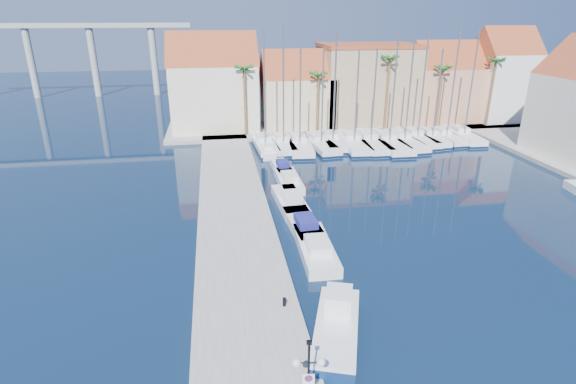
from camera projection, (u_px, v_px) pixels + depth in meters
name	position (u px, v px, depth m)	size (l,w,h in m)	color
ground	(415.00, 327.00, 24.55)	(260.00, 260.00, 0.00)	black
quay_west	(236.00, 228.00, 35.49)	(6.00, 77.00, 0.50)	gray
shore_north	(346.00, 123.00, 70.02)	(54.00, 16.00, 0.50)	gray
lamp_post	(309.00, 368.00, 17.57)	(1.31, 0.47, 3.88)	black
bollard	(284.00, 302.00, 25.47)	(0.20, 0.20, 0.50)	black
fishing_boat	(337.00, 328.00, 23.36)	(4.13, 6.79, 2.25)	navy
motorboat_west_0	(316.00, 248.00, 31.83)	(2.43, 7.10, 1.40)	white
motorboat_west_1	(304.00, 225.00, 35.38)	(2.48, 6.57, 1.40)	white
motorboat_west_2	(290.00, 201.00, 39.98)	(2.54, 6.94, 1.40)	white
motorboat_west_3	(289.00, 180.00, 44.96)	(2.18, 6.60, 1.40)	white
motorboat_west_4	(282.00, 167.00, 48.71)	(1.93, 5.23, 1.40)	white
motorboat_west_5	(269.00, 151.00, 54.56)	(2.09, 5.19, 1.40)	white
sailboat_0	(265.00, 144.00, 57.14)	(2.95, 9.63, 14.33)	white
sailboat_1	(283.00, 143.00, 57.31)	(2.47, 8.91, 14.88)	white
sailboat_2	(299.00, 145.00, 57.07)	(3.60, 10.62, 12.29)	white
sailboat_3	(320.00, 143.00, 57.62)	(3.43, 10.16, 12.48)	white
sailboat_4	(332.00, 141.00, 58.56)	(2.96, 9.17, 14.36)	white
sailboat_5	(353.00, 142.00, 58.20)	(3.69, 11.11, 12.00)	white
sailboat_6	(369.00, 141.00, 58.60)	(3.07, 11.51, 12.21)	white
sailboat_7	(388.00, 142.00, 58.37)	(3.47, 11.93, 13.86)	white
sailboat_8	(403.00, 140.00, 59.02)	(3.23, 10.64, 14.16)	white
sailboat_9	(415.00, 137.00, 60.29)	(3.27, 9.89, 14.26)	white
sailboat_10	(431.00, 137.00, 60.28)	(2.71, 8.56, 12.02)	white
sailboat_11	(445.00, 136.00, 60.74)	(2.67, 8.27, 14.42)	white
sailboat_12	(462.00, 135.00, 61.43)	(3.15, 9.72, 14.22)	white
building_0	(214.00, 86.00, 63.77)	(12.30, 9.00, 13.50)	beige
building_1	(297.00, 93.00, 66.04)	(10.30, 8.00, 11.00)	beige
building_2	(367.00, 83.00, 68.26)	(14.20, 10.20, 11.50)	#9F8762
building_3	(443.00, 85.00, 69.30)	(10.30, 8.00, 12.00)	tan
building_4	(502.00, 77.00, 69.34)	(8.30, 8.00, 14.00)	silver
palm_0	(244.00, 71.00, 58.85)	(2.60, 2.60, 10.15)	brown
palm_1	(318.00, 77.00, 60.71)	(2.60, 2.60, 9.15)	brown
palm_2	(390.00, 61.00, 61.52)	(2.60, 2.60, 11.15)	brown
palm_3	(443.00, 71.00, 63.25)	(2.60, 2.60, 9.65)	brown
palm_4	(496.00, 63.00, 64.11)	(2.60, 2.60, 10.65)	brown
viaduct	(65.00, 45.00, 90.13)	(48.00, 2.20, 14.45)	#9E9E99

